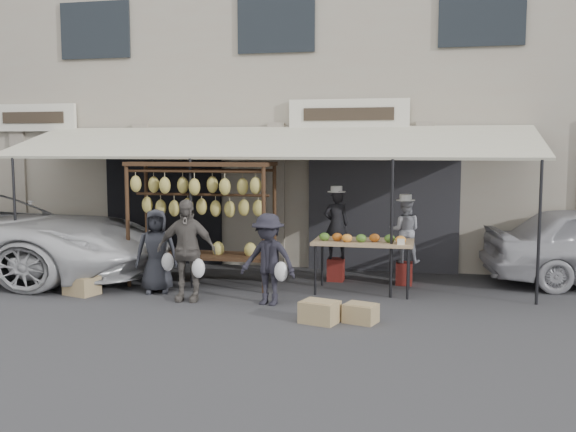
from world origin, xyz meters
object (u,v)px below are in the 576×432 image
customer_mid (186,250)px  crate_near_b (361,313)px  customer_right (268,259)px  vendor_left (336,224)px  crate_near_a (320,312)px  produce_table (363,242)px  vendor_right (405,231)px  banana_rack (201,199)px  customer_left (157,251)px  crate_far (82,285)px

customer_mid → crate_near_b: bearing=-18.9°
customer_right → vendor_left: bearing=80.2°
customer_right → crate_near_a: (0.97, -0.87, -0.57)m
vendor_left → crate_near_a: vendor_left is taller
produce_table → vendor_right: vendor_right is taller
banana_rack → customer_left: size_ratio=1.80×
customer_mid → crate_near_b: customer_mid is taller
vendor_left → crate_near_a: size_ratio=2.50×
crate_near_b → crate_far: bearing=171.1°
vendor_right → crate_near_a: (-1.09, -2.85, -0.84)m
crate_near_a → customer_left: bearing=156.8°
customer_right → banana_rack: bearing=155.3°
customer_left → crate_near_a: size_ratio=2.81×
customer_mid → customer_left: bearing=143.8°
vendor_right → crate_near_b: size_ratio=2.61×
customer_left → customer_mid: customer_mid is taller
customer_mid → crate_near_a: 2.59m
vendor_left → crate_near_a: bearing=74.2°
vendor_right → crate_near_a: 3.17m
produce_table → crate_far: bearing=-166.1°
produce_table → vendor_left: size_ratio=1.32×
banana_rack → produce_table: banana_rack is taller
crate_near_a → banana_rack: bearing=141.4°
vendor_left → crate_far: vendor_left is taller
customer_mid → customer_right: customer_mid is taller
customer_left → banana_rack: bearing=31.2°
vendor_left → customer_left: size_ratio=0.89×
banana_rack → produce_table: size_ratio=1.53×
banana_rack → vendor_right: 3.73m
vendor_right → crate_near_b: 2.90m
vendor_left → vendor_right: vendor_left is taller
vendor_right → customer_right: vendor_right is taller
vendor_right → customer_left: size_ratio=0.81×
vendor_right → banana_rack: bearing=13.1°
banana_rack → crate_near_a: 3.48m
vendor_left → vendor_right: 1.27m
vendor_left → customer_mid: bearing=24.2°
vendor_left → customer_right: size_ratio=0.88×
crate_far → crate_near_b: bearing=-8.9°
crate_near_a → crate_near_b: size_ratio=1.15×
customer_left → vendor_left: bearing=10.3°
crate_near_b → banana_rack: bearing=148.7°
banana_rack → vendor_left: (2.31, 0.94, -0.50)m
crate_near_a → crate_far: bearing=168.3°
vendor_left → customer_left: bearing=10.0°
banana_rack → customer_right: size_ratio=1.78×
vendor_left → crate_far: size_ratio=2.44×
customer_left → customer_mid: (0.71, -0.44, 0.11)m
banana_rack → vendor_right: (3.58, 0.87, -0.57)m
vendor_right → crate_far: (-5.33, -1.97, -0.84)m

